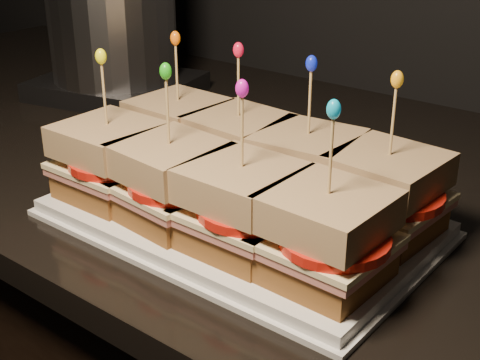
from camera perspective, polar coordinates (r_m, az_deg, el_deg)
The scene contains 60 objects.
granite_slab at distance 0.80m, azimuth 19.59°, elevation -4.24°, with size 2.57×0.75×0.03m, color black.
platter at distance 0.73m, azimuth 0.00°, elevation -3.31°, with size 0.40×0.24×0.02m, color silver.
platter_rim at distance 0.73m, azimuth 0.00°, elevation -3.73°, with size 0.41×0.26×0.01m, color silver.
sandwich_0_bread_bot at distance 0.84m, azimuth -5.15°, elevation 2.23°, with size 0.10×0.10×0.03m, color #563616.
sandwich_0_ham at distance 0.83m, azimuth -5.19°, elevation 3.35°, with size 0.11×0.10×0.01m, color #C77166.
sandwich_0_cheese at distance 0.83m, azimuth -5.21°, elevation 3.80°, with size 0.11×0.11×0.01m, color beige.
sandwich_0_tomato at distance 0.82m, azimuth -4.91°, elevation 3.99°, with size 0.10×0.10×0.01m, color red.
sandwich_0_bread_top at distance 0.82m, azimuth -5.29°, elevation 5.69°, with size 0.10×0.10×0.03m, color brown.
sandwich_0_pick at distance 0.81m, azimuth -5.42°, elevation 8.84°, with size 0.00×0.00×0.09m, color tan.
sandwich_0_frill at distance 0.80m, azimuth -5.54°, elevation 11.96°, with size 0.01×0.01×0.02m, color #FB6608.
sandwich_1_bread_bot at distance 0.78m, azimuth -0.13°, elevation 0.64°, with size 0.10×0.10×0.03m, color #563616.
sandwich_1_ham at distance 0.78m, azimuth -0.13°, elevation 1.82°, with size 0.11×0.10×0.01m, color #C77166.
sandwich_1_cheese at distance 0.77m, azimuth -0.13°, elevation 2.30°, with size 0.11×0.11×0.01m, color beige.
sandwich_1_tomato at distance 0.76m, azimuth 0.29°, elevation 2.48°, with size 0.10×0.10×0.01m, color red.
sandwich_1_bread_top at distance 0.76m, azimuth -0.14°, elevation 4.31°, with size 0.10×0.10×0.03m, color brown.
sandwich_1_pick at distance 0.75m, azimuth -0.14°, elevation 7.69°, with size 0.00×0.00×0.09m, color tan.
sandwich_1_frill at distance 0.74m, azimuth -0.14°, elevation 11.05°, with size 0.01×0.01×0.02m, color red.
sandwich_2_bread_bot at distance 0.73m, azimuth 5.62°, elevation -1.20°, with size 0.10×0.10×0.03m, color #563616.
sandwich_2_ham at distance 0.73m, azimuth 5.67°, elevation 0.05°, with size 0.11×0.10×0.01m, color #C77166.
sandwich_2_cheese at distance 0.72m, azimuth 5.70°, elevation 0.56°, with size 0.11×0.11×0.01m, color beige.
sandwich_2_tomato at distance 0.71m, azimuth 6.27°, elevation 0.72°, with size 0.10×0.10×0.01m, color red.
sandwich_2_bread_top at distance 0.71m, azimuth 5.79°, elevation 2.69°, with size 0.10×0.10×0.03m, color brown.
sandwich_2_pick at distance 0.70m, azimuth 5.95°, elevation 6.28°, with size 0.00×0.00×0.09m, color tan.
sandwich_2_frill at distance 0.68m, azimuth 6.12°, elevation 9.87°, with size 0.01×0.01×0.02m, color #1021DC.
sandwich_3_bread_bot at distance 0.69m, azimuth 12.13°, elevation -3.25°, with size 0.10×0.10×0.03m, color #563616.
sandwich_3_ham at distance 0.68m, azimuth 12.26°, elevation -1.95°, with size 0.11×0.10×0.01m, color #C77166.
sandwich_3_cheese at distance 0.68m, azimuth 12.31°, elevation -1.43°, with size 0.11×0.11×0.01m, color beige.
sandwich_3_tomato at distance 0.67m, azimuth 13.04°, elevation -1.30°, with size 0.10×0.10×0.01m, color red.
sandwich_3_bread_top at distance 0.67m, azimuth 12.52°, elevation 0.80°, with size 0.10×0.10×0.03m, color brown.
sandwich_3_pick at distance 0.65m, azimuth 12.89°, elevation 4.58°, with size 0.00×0.00×0.09m, color tan.
sandwich_3_frill at distance 0.64m, azimuth 13.26°, elevation 8.37°, with size 0.01×0.01×0.02m, color orange.
sandwich_4_bread_bot at distance 0.77m, azimuth -10.89°, elevation -0.26°, with size 0.10×0.10×0.03m, color #563616.
sandwich_4_ham at distance 0.76m, azimuth -10.99°, elevation 0.94°, with size 0.11×0.10×0.01m, color #C77166.
sandwich_4_cheese at distance 0.76m, azimuth -11.03°, elevation 1.42°, with size 0.11×0.11×0.01m, color beige.
sandwich_4_tomato at distance 0.74m, azimuth -10.81°, elevation 1.59°, with size 0.10×0.10×0.01m, color red.
sandwich_4_bread_top at distance 0.75m, azimuth -11.20°, elevation 3.46°, with size 0.10×0.10×0.03m, color brown.
sandwich_4_pick at distance 0.73m, azimuth -11.50°, elevation 6.88°, with size 0.00×0.00×0.09m, color tan.
sandwich_4_frill at distance 0.72m, azimuth -11.79°, elevation 10.28°, with size 0.01×0.01×0.02m, color yellow.
sandwich_5_bread_bot at distance 0.71m, azimuth -5.83°, elevation -2.23°, with size 0.10×0.10×0.03m, color #563616.
sandwich_5_ham at distance 0.70m, azimuth -5.89°, elevation -0.95°, with size 0.11×0.10×0.01m, color #C77166.
sandwich_5_cheese at distance 0.70m, azimuth -5.92°, elevation -0.42°, with size 0.11×0.11×0.01m, color beige.
sandwich_5_tomato at distance 0.68m, azimuth -5.57°, elevation -0.28°, with size 0.10×0.10×0.01m, color red.
sandwich_5_bread_top at distance 0.68m, azimuth -6.02°, elevation 1.77°, with size 0.10×0.10×0.03m, color brown.
sandwich_5_pick at distance 0.67m, azimuth -6.19°, elevation 5.49°, with size 0.00×0.00×0.09m, color tan.
sandwich_5_frill at distance 0.65m, azimuth -6.37°, elevation 9.22°, with size 0.01×0.01×0.02m, color #21A816.
sandwich_6_bread_bot at distance 0.65m, azimuth 0.16°, elevation -4.54°, with size 0.10×0.10×0.03m, color #563616.
sandwich_6_ham at distance 0.64m, azimuth 0.16°, elevation -3.17°, with size 0.11×0.10×0.01m, color #C77166.
sandwich_6_cheese at distance 0.64m, azimuth 0.16°, elevation -2.61°, with size 0.11×0.11×0.01m, color beige.
sandwich_6_tomato at distance 0.63m, azimuth 0.68°, elevation -2.50°, with size 0.10×0.10×0.01m, color red.
sandwich_6_bread_top at distance 0.63m, azimuth 0.16°, elevation -0.26°, with size 0.10×0.10×0.03m, color brown.
sandwich_6_pick at distance 0.61m, azimuth 0.17°, elevation 3.76°, with size 0.00×0.00×0.09m, color tan.
sandwich_6_frill at distance 0.59m, azimuth 0.17°, elevation 7.82°, with size 0.01×0.01×0.02m, color #D012AF.
sandwich_7_bread_bot at distance 0.61m, azimuth 7.21°, elevation -7.17°, with size 0.10×0.10×0.03m, color #563616.
sandwich_7_ham at distance 0.60m, azimuth 7.29°, elevation -5.73°, with size 0.11×0.10×0.01m, color #C77166.
sandwich_7_cheese at distance 0.59m, azimuth 7.33°, elevation -5.14°, with size 0.11×0.11×0.01m, color beige.
sandwich_7_tomato at distance 0.58m, azimuth 8.07°, elevation -5.08°, with size 0.10×0.10×0.01m, color red.
sandwich_7_bread_top at distance 0.58m, azimuth 7.48°, elevation -2.65°, with size 0.10×0.10×0.03m, color brown.
sandwich_7_pick at distance 0.56m, azimuth 7.74°, elevation 1.63°, with size 0.00×0.00×0.09m, color tan.
sandwich_7_frill at distance 0.54m, azimuth 8.00°, elevation 6.01°, with size 0.01×0.01×0.02m, color #0C97C3.
appliance_base at distance 1.19m, azimuth -10.42°, elevation 7.86°, with size 0.25×0.21×0.03m, color #262628.
Camera 1 is at (0.55, 0.95, 1.28)m, focal length 50.00 mm.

